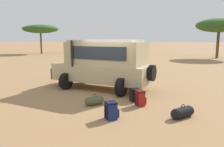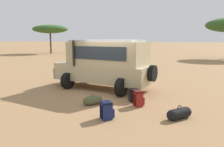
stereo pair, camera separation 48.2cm
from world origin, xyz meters
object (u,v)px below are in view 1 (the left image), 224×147
at_px(backpack_cluster_center, 135,95).
at_px(backpack_beside_front_wheel, 111,111).
at_px(safari_vehicle, 104,63).
at_px(duffel_bag_soft_canvas, 183,112).
at_px(duffel_bag_low_black_case, 94,101).
at_px(acacia_tree_far_left, 40,29).
at_px(acacia_tree_left_mid, 219,25).
at_px(backpack_near_rear_wheel, 140,98).

bearing_deg(backpack_cluster_center, backpack_beside_front_wheel, -96.30).
bearing_deg(safari_vehicle, duffel_bag_soft_canvas, -38.20).
distance_m(safari_vehicle, duffel_bag_low_black_case, 3.01).
relative_size(safari_vehicle, acacia_tree_far_left, 0.88).
bearing_deg(acacia_tree_left_mid, safari_vehicle, -109.75).
bearing_deg(acacia_tree_left_mid, duffel_bag_soft_canvas, -98.69).
bearing_deg(safari_vehicle, backpack_cluster_center, -40.55).
bearing_deg(backpack_beside_front_wheel, duffel_bag_soft_canvas, 22.27).
relative_size(backpack_near_rear_wheel, acacia_tree_left_mid, 0.10).
bearing_deg(safari_vehicle, acacia_tree_left_mid, 70.25).
distance_m(duffel_bag_soft_canvas, acacia_tree_far_left, 33.99).
distance_m(backpack_beside_front_wheel, duffel_bag_low_black_case, 1.63).
height_order(backpack_cluster_center, acacia_tree_far_left, acacia_tree_far_left).
relative_size(safari_vehicle, duffel_bag_low_black_case, 8.12).
bearing_deg(backpack_beside_front_wheel, acacia_tree_left_mid, 76.93).
distance_m(safari_vehicle, backpack_beside_front_wheel, 4.41).
height_order(backpack_beside_front_wheel, backpack_near_rear_wheel, backpack_near_rear_wheel).
distance_m(backpack_near_rear_wheel, duffel_bag_soft_canvas, 1.73).
height_order(backpack_cluster_center, duffel_bag_low_black_case, backpack_cluster_center).
xyz_separation_m(backpack_beside_front_wheel, acacia_tree_far_left, (-21.36, 25.13, 3.84)).
relative_size(duffel_bag_low_black_case, acacia_tree_far_left, 0.11).
distance_m(backpack_cluster_center, duffel_bag_low_black_case, 1.68).
xyz_separation_m(duffel_bag_low_black_case, duffel_bag_soft_canvas, (3.21, -0.33, 0.00)).
distance_m(backpack_near_rear_wheel, duffel_bag_low_black_case, 1.74).
bearing_deg(duffel_bag_soft_canvas, backpack_near_rear_wheel, 152.84).
distance_m(acacia_tree_far_left, acacia_tree_left_mid, 27.15).
relative_size(backpack_beside_front_wheel, duffel_bag_soft_canvas, 0.67).
relative_size(backpack_beside_front_wheel, acacia_tree_left_mid, 0.10).
xyz_separation_m(duffel_bag_soft_canvas, acacia_tree_far_left, (-23.47, 24.27, 3.94)).
relative_size(backpack_cluster_center, acacia_tree_left_mid, 0.09).
xyz_separation_m(safari_vehicle, acacia_tree_far_left, (-19.60, 21.23, 2.82)).
distance_m(backpack_beside_front_wheel, acacia_tree_left_mid, 25.90).
xyz_separation_m(duffel_bag_soft_canvas, acacia_tree_left_mid, (3.68, 24.08, 4.00)).
distance_m(backpack_cluster_center, acacia_tree_far_left, 31.75).
distance_m(backpack_beside_front_wheel, duffel_bag_soft_canvas, 2.28).
distance_m(duffel_bag_low_black_case, acacia_tree_left_mid, 25.05).
bearing_deg(backpack_cluster_center, acacia_tree_far_left, 133.28).
bearing_deg(duffel_bag_soft_canvas, backpack_beside_front_wheel, -157.73).
xyz_separation_m(backpack_beside_front_wheel, duffel_bag_low_black_case, (-1.10, 1.19, -0.11)).
height_order(safari_vehicle, acacia_tree_left_mid, acacia_tree_left_mid).
xyz_separation_m(backpack_cluster_center, duffel_bag_soft_canvas, (1.87, -1.33, -0.08)).
bearing_deg(backpack_cluster_center, duffel_bag_low_black_case, -143.24).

